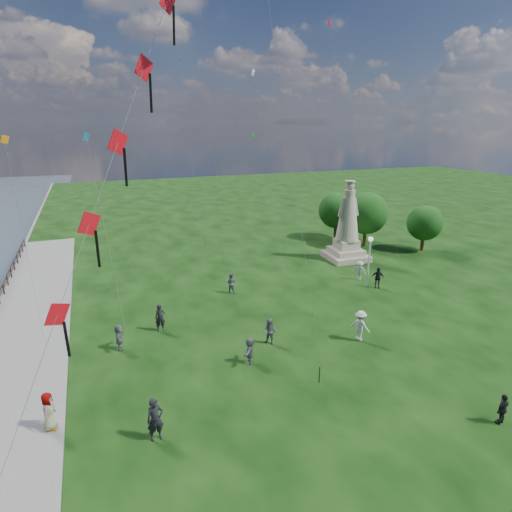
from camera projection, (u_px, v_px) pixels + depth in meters
name	position (u px, v px, depth m)	size (l,w,h in m)	color
statue	(347.00, 230.00, 40.81)	(3.93, 3.93, 7.57)	tan
lamppost	(370.00, 251.00, 33.68)	(0.39, 0.39, 4.18)	silver
tree_row	(369.00, 214.00, 45.61)	(9.67, 11.24, 5.82)	#382314
person_0	(155.00, 419.00, 17.66)	(0.71, 0.47, 1.95)	black
person_1	(270.00, 332.00, 25.39)	(0.80, 0.49, 1.64)	#595960
person_2	(360.00, 326.00, 25.88)	(1.24, 0.64, 1.91)	silver
person_3	(503.00, 409.00, 18.68)	(0.86, 0.44, 1.47)	black
person_5	(119.00, 337.00, 24.85)	(1.45, 0.62, 1.56)	#595960
person_6	(160.00, 318.00, 27.05)	(0.65, 0.43, 1.78)	black
person_7	(231.00, 283.00, 33.17)	(0.77, 0.48, 1.59)	#595960
person_8	(360.00, 270.00, 35.89)	(1.07, 0.55, 1.65)	silver
person_9	(378.00, 278.00, 34.16)	(1.00, 0.51, 1.70)	black
person_10	(49.00, 413.00, 18.22)	(0.84, 0.52, 1.73)	#595960
person_11	(250.00, 351.00, 23.41)	(1.40, 0.60, 1.51)	#595960
red_kite_train	(130.00, 116.00, 16.58)	(9.85, 9.35, 20.87)	black
small_kites	(231.00, 93.00, 35.94)	(31.94, 16.92, 31.28)	#166987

